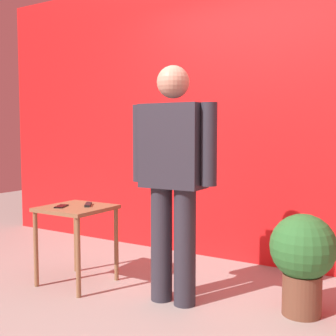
# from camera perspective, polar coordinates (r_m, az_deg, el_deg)

# --- Properties ---
(ground_plane) EXTENTS (12.00, 12.00, 0.00)m
(ground_plane) POSITION_cam_1_polar(r_m,az_deg,el_deg) (2.99, -1.81, -19.58)
(ground_plane) COLOR #9E9991
(back_wall_red) EXTENTS (6.22, 0.12, 2.80)m
(back_wall_red) POSITION_cam_1_polar(r_m,az_deg,el_deg) (4.19, 10.62, 6.90)
(back_wall_red) COLOR red
(back_wall_red) RESTS_ON ground_plane
(standing_person) EXTENTS (0.67, 0.25, 1.69)m
(standing_person) POSITION_cam_1_polar(r_m,az_deg,el_deg) (3.11, 0.67, -0.51)
(standing_person) COLOR #2D2D38
(standing_person) RESTS_ON ground_plane
(side_table) EXTENTS (0.51, 0.51, 0.63)m
(side_table) POSITION_cam_1_polar(r_m,az_deg,el_deg) (3.64, -11.81, -6.53)
(side_table) COLOR olive
(side_table) RESTS_ON ground_plane
(cell_phone) EXTENTS (0.12, 0.16, 0.01)m
(cell_phone) POSITION_cam_1_polar(r_m,az_deg,el_deg) (3.62, -13.69, -4.85)
(cell_phone) COLOR black
(cell_phone) RESTS_ON side_table
(tv_remote) EXTENTS (0.13, 0.16, 0.02)m
(tv_remote) POSITION_cam_1_polar(r_m,az_deg,el_deg) (3.63, -10.32, -4.68)
(tv_remote) COLOR black
(tv_remote) RESTS_ON side_table
(potted_plant) EXTENTS (0.44, 0.44, 0.69)m
(potted_plant) POSITION_cam_1_polar(r_m,az_deg,el_deg) (3.12, 17.10, -10.80)
(potted_plant) COLOR brown
(potted_plant) RESTS_ON ground_plane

